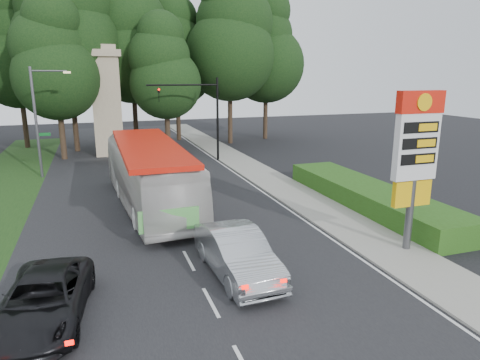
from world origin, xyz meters
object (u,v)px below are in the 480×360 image
object	(u,v)px
sedan_silver	(237,253)
transit_bus	(149,176)
gas_station_pylon	(416,150)
streetlight_signs	(39,117)
monument	(106,100)
traffic_signal_mast	(203,108)
suv_charcoal	(44,300)

from	to	relation	value
sedan_silver	transit_bus	bearing A→B (deg)	98.59
gas_station_pylon	streetlight_signs	xyz separation A→B (m)	(-16.19, 20.01, -0.01)
gas_station_pylon	monument	xyz separation A→B (m)	(-11.20, 28.01, 0.66)
sedan_silver	gas_station_pylon	bearing A→B (deg)	-4.20
gas_station_pylon	monument	bearing A→B (deg)	111.80
streetlight_signs	transit_bus	bearing A→B (deg)	-56.87
monument	sedan_silver	xyz separation A→B (m)	(3.50, -27.82, -4.21)
traffic_signal_mast	transit_bus	xyz separation A→B (m)	(-6.17, -11.95, -2.82)
traffic_signal_mast	sedan_silver	world-z (taller)	traffic_signal_mast
sedan_silver	suv_charcoal	xyz separation A→B (m)	(-6.64, -1.07, -0.15)
transit_bus	suv_charcoal	distance (m)	11.93
streetlight_signs	monument	world-z (taller)	monument
streetlight_signs	transit_bus	xyz separation A→B (m)	(6.50, -9.96, -2.59)
streetlight_signs	suv_charcoal	world-z (taller)	streetlight_signs
transit_bus	suv_charcoal	xyz separation A→B (m)	(-4.66, -10.93, -1.11)
gas_station_pylon	suv_charcoal	size ratio (longest dim) A/B	1.29
sedan_silver	streetlight_signs	bearing A→B (deg)	110.39
transit_bus	sedan_silver	size ratio (longest dim) A/B	2.45
transit_bus	suv_charcoal	size ratio (longest dim) A/B	2.50
gas_station_pylon	monument	size ratio (longest dim) A/B	0.68
monument	sedan_silver	size ratio (longest dim) A/B	1.86
traffic_signal_mast	monument	size ratio (longest dim) A/B	0.72
transit_bus	traffic_signal_mast	bearing A→B (deg)	58.80
traffic_signal_mast	monument	bearing A→B (deg)	142.00
gas_station_pylon	sedan_silver	distance (m)	8.48
gas_station_pylon	transit_bus	distance (m)	14.20
gas_station_pylon	streetlight_signs	distance (m)	25.74
gas_station_pylon	traffic_signal_mast	world-z (taller)	traffic_signal_mast
gas_station_pylon	streetlight_signs	world-z (taller)	streetlight_signs
streetlight_signs	suv_charcoal	size ratio (longest dim) A/B	1.51
gas_station_pylon	traffic_signal_mast	xyz separation A→B (m)	(-3.52, 22.00, 0.22)
transit_bus	sedan_silver	world-z (taller)	transit_bus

